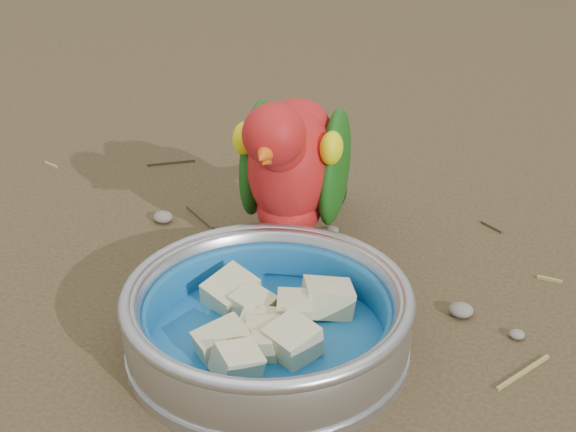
% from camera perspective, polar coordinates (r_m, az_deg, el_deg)
% --- Properties ---
extents(ground, '(60.00, 60.00, 0.00)m').
position_cam_1_polar(ground, '(0.71, -8.90, -11.59)').
color(ground, '#463622').
extents(food_bowl, '(0.24, 0.24, 0.02)m').
position_cam_1_polar(food_bowl, '(0.75, -1.31, -8.34)').
color(food_bowl, '#B2B2BA').
rests_on(food_bowl, ground).
extents(bowl_wall, '(0.24, 0.24, 0.04)m').
position_cam_1_polar(bowl_wall, '(0.73, -1.34, -6.44)').
color(bowl_wall, '#B2B2BA').
rests_on(bowl_wall, food_bowl).
extents(fruit_wedges, '(0.14, 0.14, 0.03)m').
position_cam_1_polar(fruit_wedges, '(0.74, -1.33, -6.89)').
color(fruit_wedges, beige).
rests_on(fruit_wedges, food_bowl).
extents(lory_parrot, '(0.12, 0.23, 0.18)m').
position_cam_1_polar(lory_parrot, '(0.84, 0.19, 2.39)').
color(lory_parrot, '#B01516').
rests_on(lory_parrot, ground).
extents(ground_debris, '(0.90, 0.80, 0.01)m').
position_cam_1_polar(ground_debris, '(0.73, -4.62, -10.07)').
color(ground_debris, olive).
rests_on(ground_debris, ground).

